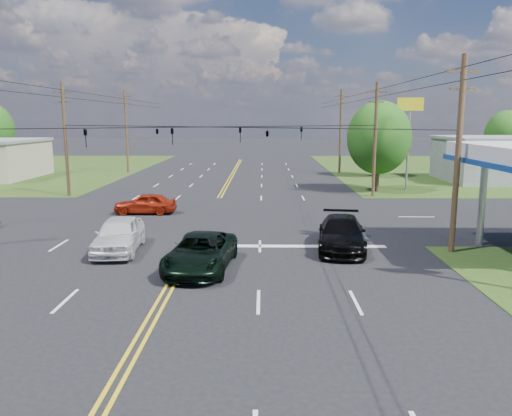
{
  "coord_description": "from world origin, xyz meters",
  "views": [
    {
      "loc": [
        3.66,
        -21.09,
        6.51
      ],
      "look_at": [
        3.27,
        6.0,
        1.67
      ],
      "focal_mm": 35.0,
      "sensor_mm": 36.0,
      "label": 1
    }
  ],
  "objects_px": {
    "suv_black": "(342,234)",
    "pole_se": "(458,153)",
    "pole_ne": "(375,138)",
    "pickup_dkgreen": "(201,252)",
    "pole_left_far": "(126,130)",
    "retail_ne": "(512,160)",
    "tree_right_a": "(379,138)",
    "pickup_white": "(119,235)",
    "tree_far_r": "(507,135)",
    "pole_nw": "(66,138)",
    "tree_right_b": "(377,140)",
    "pole_right_far": "(340,130)"
  },
  "relations": [
    {
      "from": "pickup_white",
      "to": "pickup_dkgreen",
      "type": "bearing_deg",
      "value": -37.76
    },
    {
      "from": "pole_nw",
      "to": "pole_left_far",
      "type": "relative_size",
      "value": 0.95
    },
    {
      "from": "pole_ne",
      "to": "tree_right_b",
      "type": "xyz_separation_m",
      "value": [
        3.5,
        15.0,
        -0.7
      ]
    },
    {
      "from": "pole_right_far",
      "to": "retail_ne",
      "type": "bearing_deg",
      "value": -25.2
    },
    {
      "from": "pole_left_far",
      "to": "tree_right_a",
      "type": "xyz_separation_m",
      "value": [
        27.0,
        -16.0,
        -0.3
      ]
    },
    {
      "from": "pole_nw",
      "to": "tree_right_a",
      "type": "xyz_separation_m",
      "value": [
        27.0,
        3.0,
        -0.05
      ]
    },
    {
      "from": "retail_ne",
      "to": "pickup_dkgreen",
      "type": "relative_size",
      "value": 2.52
    },
    {
      "from": "pickup_dkgreen",
      "to": "pickup_white",
      "type": "relative_size",
      "value": 1.1
    },
    {
      "from": "tree_right_a",
      "to": "pickup_dkgreen",
      "type": "relative_size",
      "value": 1.47
    },
    {
      "from": "pole_se",
      "to": "tree_right_a",
      "type": "height_order",
      "value": "pole_se"
    },
    {
      "from": "tree_right_a",
      "to": "pickup_white",
      "type": "distance_m",
      "value": 27.69
    },
    {
      "from": "pole_nw",
      "to": "pole_left_far",
      "type": "xyz_separation_m",
      "value": [
        0.0,
        19.0,
        0.25
      ]
    },
    {
      "from": "retail_ne",
      "to": "suv_black",
      "type": "height_order",
      "value": "retail_ne"
    },
    {
      "from": "tree_far_r",
      "to": "pickup_dkgreen",
      "type": "bearing_deg",
      "value": -128.17
    },
    {
      "from": "tree_right_b",
      "to": "pickup_dkgreen",
      "type": "xyz_separation_m",
      "value": [
        -15.56,
        -36.05,
        -3.45
      ]
    },
    {
      "from": "pole_right_far",
      "to": "tree_far_r",
      "type": "height_order",
      "value": "pole_right_far"
    },
    {
      "from": "tree_right_b",
      "to": "suv_black",
      "type": "xyz_separation_m",
      "value": [
        -8.87,
        -32.5,
        -3.4
      ]
    },
    {
      "from": "tree_right_a",
      "to": "suv_black",
      "type": "distance_m",
      "value": 21.85
    },
    {
      "from": "pickup_white",
      "to": "suv_black",
      "type": "bearing_deg",
      "value": -1.04
    },
    {
      "from": "tree_right_b",
      "to": "tree_far_r",
      "type": "xyz_separation_m",
      "value": [
        17.5,
        6.0,
        0.33
      ]
    },
    {
      "from": "pole_left_far",
      "to": "suv_black",
      "type": "distance_m",
      "value": 42.15
    },
    {
      "from": "pole_right_far",
      "to": "tree_right_a",
      "type": "height_order",
      "value": "pole_right_far"
    },
    {
      "from": "tree_right_a",
      "to": "suv_black",
      "type": "bearing_deg",
      "value": -107.26
    },
    {
      "from": "pole_ne",
      "to": "pole_left_far",
      "type": "relative_size",
      "value": 0.95
    },
    {
      "from": "pole_se",
      "to": "pole_ne",
      "type": "relative_size",
      "value": 1.0
    },
    {
      "from": "pickup_dkgreen",
      "to": "pickup_white",
      "type": "bearing_deg",
      "value": 151.87
    },
    {
      "from": "tree_right_b",
      "to": "pole_left_far",
      "type": "bearing_deg",
      "value": 172.28
    },
    {
      "from": "retail_ne",
      "to": "pole_left_far",
      "type": "distance_m",
      "value": 43.84
    },
    {
      "from": "pole_se",
      "to": "tree_right_b",
      "type": "distance_m",
      "value": 33.19
    },
    {
      "from": "pole_right_far",
      "to": "tree_right_b",
      "type": "relative_size",
      "value": 1.41
    },
    {
      "from": "pole_ne",
      "to": "suv_black",
      "type": "distance_m",
      "value": 18.76
    },
    {
      "from": "pole_nw",
      "to": "tree_right_b",
      "type": "distance_m",
      "value": 33.1
    },
    {
      "from": "pole_left_far",
      "to": "suv_black",
      "type": "bearing_deg",
      "value": -60.52
    },
    {
      "from": "pole_left_far",
      "to": "pickup_white",
      "type": "bearing_deg",
      "value": -75.63
    },
    {
      "from": "retail_ne",
      "to": "pole_ne",
      "type": "height_order",
      "value": "pole_ne"
    },
    {
      "from": "pole_nw",
      "to": "tree_right_a",
      "type": "relative_size",
      "value": 1.16
    },
    {
      "from": "retail_ne",
      "to": "tree_right_a",
      "type": "height_order",
      "value": "tree_right_a"
    },
    {
      "from": "pole_ne",
      "to": "pole_left_far",
      "type": "distance_m",
      "value": 32.2
    },
    {
      "from": "pole_se",
      "to": "pole_ne",
      "type": "distance_m",
      "value": 18.0
    },
    {
      "from": "pole_ne",
      "to": "pickup_dkgreen",
      "type": "xyz_separation_m",
      "value": [
        -12.06,
        -21.05,
        -4.14
      ]
    },
    {
      "from": "suv_black",
      "to": "pickup_white",
      "type": "distance_m",
      "value": 11.15
    },
    {
      "from": "pole_left_far",
      "to": "tree_right_a",
      "type": "height_order",
      "value": "pole_left_far"
    },
    {
      "from": "pole_se",
      "to": "tree_right_b",
      "type": "relative_size",
      "value": 1.34
    },
    {
      "from": "pole_nw",
      "to": "pole_se",
      "type": "bearing_deg",
      "value": -34.7
    },
    {
      "from": "retail_ne",
      "to": "pickup_white",
      "type": "relative_size",
      "value": 2.77
    },
    {
      "from": "tree_far_r",
      "to": "suv_black",
      "type": "xyz_separation_m",
      "value": [
        -26.37,
        -38.5,
        -3.73
      ]
    },
    {
      "from": "retail_ne",
      "to": "tree_right_b",
      "type": "distance_m",
      "value": 14.22
    },
    {
      "from": "pole_se",
      "to": "suv_black",
      "type": "bearing_deg",
      "value": 174.68
    },
    {
      "from": "suv_black",
      "to": "pole_se",
      "type": "bearing_deg",
      "value": 2.09
    },
    {
      "from": "tree_right_b",
      "to": "suv_black",
      "type": "bearing_deg",
      "value": -105.27
    }
  ]
}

